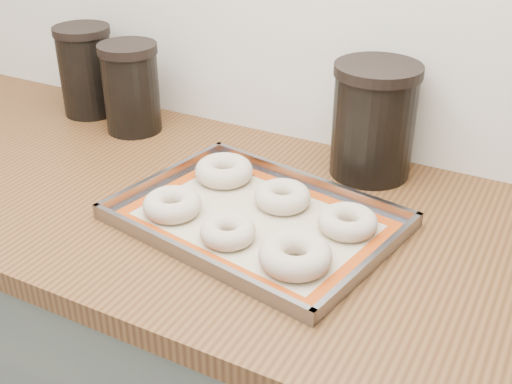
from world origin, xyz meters
The scene contains 13 objects.
cabinet centered at (0.00, 1.68, 0.43)m, with size 3.00×0.65×0.86m, color slate.
countertop centered at (0.00, 1.68, 0.88)m, with size 3.06×0.68×0.04m, color brown.
baking_tray centered at (0.20, 1.65, 0.91)m, with size 0.51×0.41×0.03m.
baking_mat centered at (0.20, 1.65, 0.90)m, with size 0.47×0.36×0.00m.
bagel_front_left centered at (0.06, 1.60, 0.92)m, with size 0.10×0.10×0.04m, color beige.
bagel_front_mid centered at (0.19, 1.57, 0.92)m, with size 0.09×0.09×0.03m, color beige.
bagel_front_right centered at (0.31, 1.56, 0.92)m, with size 0.11×0.11×0.04m, color beige.
bagel_back_left centered at (0.07, 1.75, 0.92)m, with size 0.11×0.11×0.04m, color beige.
bagel_back_mid centered at (0.21, 1.71, 0.92)m, with size 0.10×0.10×0.04m, color beige.
bagel_back_right centered at (0.35, 1.69, 0.92)m, with size 0.10×0.10×0.03m, color beige.
canister_left centered at (-0.39, 1.90, 1.00)m, with size 0.13×0.13×0.21m.
canister_mid centered at (-0.23, 1.87, 1.00)m, with size 0.13×0.13×0.20m.
canister_right centered at (0.31, 1.92, 1.01)m, with size 0.16×0.16×0.22m.
Camera 1 is at (0.64, 0.82, 1.49)m, focal length 45.00 mm.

